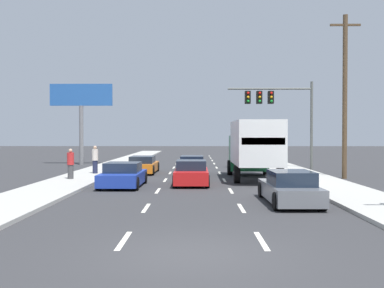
# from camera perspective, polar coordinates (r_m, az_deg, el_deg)

# --- Properties ---
(ground_plane) EXTENTS (140.00, 140.00, 0.00)m
(ground_plane) POSITION_cam_1_polar(r_m,az_deg,el_deg) (35.01, 0.39, -3.12)
(ground_plane) COLOR #333335
(sidewalk_right) EXTENTS (2.96, 80.00, 0.14)m
(sidewalk_right) POSITION_cam_1_polar(r_m,az_deg,el_deg) (30.75, 13.03, -3.61)
(sidewalk_right) COLOR #B2AFA8
(sidewalk_right) RESTS_ON ground_plane
(sidewalk_left) EXTENTS (2.96, 80.00, 0.14)m
(sidewalk_left) POSITION_cam_1_polar(r_m,az_deg,el_deg) (30.79, -12.28, -3.60)
(sidewalk_left) COLOR #B2AFA8
(sidewalk_left) RESTS_ON ground_plane
(lane_markings) EXTENTS (3.54, 57.00, 0.01)m
(lane_markings) POSITION_cam_1_polar(r_m,az_deg,el_deg) (28.80, 0.36, -4.04)
(lane_markings) COLOR silver
(lane_markings) RESTS_ON ground_plane
(car_orange) EXTENTS (1.89, 4.41, 1.18)m
(car_orange) POSITION_cam_1_polar(r_m,az_deg,el_deg) (31.09, -6.15, -2.65)
(car_orange) COLOR orange
(car_orange) RESTS_ON ground_plane
(car_blue) EXTENTS (2.06, 4.19, 1.22)m
(car_blue) POSITION_cam_1_polar(r_m,az_deg,el_deg) (23.22, -8.62, -3.93)
(car_blue) COLOR #1E389E
(car_blue) RESTS_ON ground_plane
(car_navy) EXTENTS (1.85, 4.60, 1.23)m
(car_navy) POSITION_cam_1_polar(r_m,az_deg,el_deg) (30.01, -0.01, -2.77)
(car_navy) COLOR #141E4C
(car_navy) RESTS_ON ground_plane
(car_red) EXTENTS (1.83, 4.13, 1.29)m
(car_red) POSITION_cam_1_polar(r_m,az_deg,el_deg) (23.87, -0.09, -3.72)
(car_red) COLOR red
(car_red) RESTS_ON ground_plane
(box_truck) EXTENTS (2.64, 7.78, 3.39)m
(box_truck) POSITION_cam_1_polar(r_m,az_deg,el_deg) (26.83, 7.73, -0.24)
(box_truck) COLOR white
(box_truck) RESTS_ON ground_plane
(car_gray) EXTENTS (1.86, 4.45, 1.26)m
(car_gray) POSITION_cam_1_polar(r_m,az_deg,el_deg) (17.75, 12.12, -5.47)
(car_gray) COLOR slate
(car_gray) RESTS_ON ground_plane
(traffic_signal_mast) EXTENTS (6.41, 0.69, 6.62)m
(traffic_signal_mast) POSITION_cam_1_polar(r_m,az_deg,el_deg) (34.93, 10.10, 5.04)
(traffic_signal_mast) COLOR #595B56
(traffic_signal_mast) RESTS_ON ground_plane
(utility_pole_mid) EXTENTS (1.80, 0.28, 9.71)m
(utility_pole_mid) POSITION_cam_1_polar(r_m,az_deg,el_deg) (28.65, 18.57, 5.87)
(utility_pole_mid) COLOR brown
(utility_pole_mid) RESTS_ON ground_plane
(roadside_billboard) EXTENTS (5.43, 0.36, 7.04)m
(roadside_billboard) POSITION_cam_1_polar(r_m,az_deg,el_deg) (40.91, -13.69, 4.79)
(roadside_billboard) COLOR slate
(roadside_billboard) RESTS_ON ground_plane
(pedestrian_near_corner) EXTENTS (0.38, 0.38, 1.69)m
(pedestrian_near_corner) POSITION_cam_1_polar(r_m,az_deg,el_deg) (26.46, -14.94, -2.41)
(pedestrian_near_corner) COLOR #3F3F42
(pedestrian_near_corner) RESTS_ON sidewalk_left
(pedestrian_mid_block) EXTENTS (0.38, 0.38, 1.77)m
(pedestrian_mid_block) POSITION_cam_1_polar(r_m,az_deg,el_deg) (29.82, -12.02, -1.91)
(pedestrian_mid_block) COLOR #1E233F
(pedestrian_mid_block) RESTS_ON sidewalk_left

